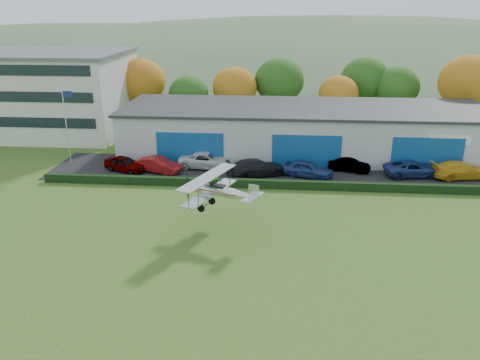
# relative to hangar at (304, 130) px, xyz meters

# --- Properties ---
(ground) EXTENTS (300.00, 300.00, 0.00)m
(ground) POSITION_rel_hangar_xyz_m (-5.00, -27.98, -2.66)
(ground) COLOR #355A1C
(ground) RESTS_ON ground
(apron) EXTENTS (48.00, 9.00, 0.05)m
(apron) POSITION_rel_hangar_xyz_m (-2.00, -6.98, -2.63)
(apron) COLOR black
(apron) RESTS_ON ground
(hedge) EXTENTS (46.00, 0.60, 0.80)m
(hedge) POSITION_rel_hangar_xyz_m (-2.00, -11.78, -2.26)
(hedge) COLOR black
(hedge) RESTS_ON ground
(hangar) EXTENTS (40.60, 12.60, 5.30)m
(hangar) POSITION_rel_hangar_xyz_m (0.00, 0.00, 0.00)
(hangar) COLOR #B2B7BC
(hangar) RESTS_ON ground
(office_block) EXTENTS (20.60, 15.60, 10.40)m
(office_block) POSITION_rel_hangar_xyz_m (-33.00, 7.02, 2.56)
(office_block) COLOR silver
(office_block) RESTS_ON ground
(flagpole) EXTENTS (1.05, 0.10, 8.00)m
(flagpole) POSITION_rel_hangar_xyz_m (-24.88, -5.98, 2.13)
(flagpole) COLOR silver
(flagpole) RESTS_ON ground
(tree_belt) EXTENTS (75.70, 13.22, 10.12)m
(tree_belt) POSITION_rel_hangar_xyz_m (-4.15, 12.64, 2.95)
(tree_belt) COLOR #3D2614
(tree_belt) RESTS_ON ground
(distant_hills) EXTENTS (430.00, 196.00, 56.00)m
(distant_hills) POSITION_rel_hangar_xyz_m (-9.38, 112.02, -15.70)
(distant_hills) COLOR #4C6642
(distant_hills) RESTS_ON ground
(car_0) EXTENTS (4.81, 3.47, 1.52)m
(car_0) POSITION_rel_hangar_xyz_m (-18.31, -8.30, -1.84)
(car_0) COLOR gray
(car_0) RESTS_ON apron
(car_1) EXTENTS (4.93, 3.09, 1.53)m
(car_1) POSITION_rel_hangar_xyz_m (-14.87, -8.33, -1.84)
(car_1) COLOR maroon
(car_1) RESTS_ON apron
(car_2) EXTENTS (6.02, 3.28, 1.60)m
(car_2) POSITION_rel_hangar_xyz_m (-10.16, -6.55, -1.81)
(car_2) COLOR silver
(car_2) RESTS_ON apron
(car_3) EXTENTS (6.23, 4.40, 1.67)m
(car_3) POSITION_rel_hangar_xyz_m (-4.99, -8.58, -1.77)
(car_3) COLOR black
(car_3) RESTS_ON apron
(car_4) EXTENTS (5.21, 3.51, 1.65)m
(car_4) POSITION_rel_hangar_xyz_m (0.11, -8.58, -1.78)
(car_4) COLOR navy
(car_4) RESTS_ON apron
(car_5) EXTENTS (4.33, 2.59, 1.35)m
(car_5) POSITION_rel_hangar_xyz_m (4.35, -6.49, -1.93)
(car_5) COLOR gray
(car_5) RESTS_ON apron
(car_6) EXTENTS (5.78, 3.27, 1.52)m
(car_6) POSITION_rel_hangar_xyz_m (10.38, -7.42, -1.85)
(car_6) COLOR navy
(car_6) RESTS_ON apron
(car_7) EXTENTS (5.97, 3.27, 1.64)m
(car_7) POSITION_rel_hangar_xyz_m (14.86, -7.64, -1.79)
(car_7) COLOR gold
(car_7) RESTS_ON apron
(biplane) EXTENTS (5.97, 6.65, 2.53)m
(biplane) POSITION_rel_hangar_xyz_m (-7.11, -21.18, 0.70)
(biplane) COLOR silver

